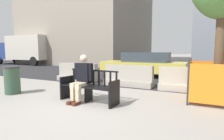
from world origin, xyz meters
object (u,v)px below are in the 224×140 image
at_px(jersey_barrier_left, 78,74).
at_px(construction_fence, 218,81).
at_px(jersey_barrier_centre, 129,77).
at_px(seated_person, 82,77).
at_px(delivery_truck, 24,49).
at_px(car_taxi_near, 144,64).
at_px(trash_bin, 12,80).
at_px(jersey_barrier_right, 188,82).
at_px(street_bench, 89,88).

relative_size(jersey_barrier_left, construction_fence, 1.36).
bearing_deg(construction_fence, jersey_barrier_centre, 159.83).
distance_m(seated_person, delivery_truck, 16.76).
relative_size(car_taxi_near, trash_bin, 5.11).
xyz_separation_m(seated_person, jersey_barrier_right, (2.63, 2.65, -0.35)).
xyz_separation_m(jersey_barrier_left, jersey_barrier_right, (4.86, -0.12, 0.00)).
relative_size(jersey_barrier_right, delivery_truck, 0.30).
bearing_deg(jersey_barrier_centre, jersey_barrier_right, -0.97).
distance_m(street_bench, delivery_truck, 16.92).
bearing_deg(seated_person, delivery_truck, 147.04).
xyz_separation_m(jersey_barrier_centre, car_taxi_near, (-0.21, 3.09, 0.35)).
bearing_deg(street_bench, car_taxi_near, 90.19).
distance_m(street_bench, jersey_barrier_centre, 2.66).
height_order(jersey_barrier_left, delivery_truck, delivery_truck).
xyz_separation_m(street_bench, car_taxi_near, (-0.02, 5.74, 0.29)).
xyz_separation_m(jersey_barrier_right, delivery_truck, (-16.67, 6.45, 1.35)).
bearing_deg(car_taxi_near, trash_bin, -114.68).
height_order(seated_person, jersey_barrier_centre, seated_person).
distance_m(jersey_barrier_left, car_taxi_near, 3.87).
relative_size(street_bench, seated_person, 1.31).
bearing_deg(jersey_barrier_right, street_bench, -133.01).
bearing_deg(jersey_barrier_left, street_bench, -48.39).
height_order(seated_person, jersey_barrier_left, seated_person).
height_order(jersey_barrier_centre, construction_fence, construction_fence).
bearing_deg(delivery_truck, jersey_barrier_centre, -23.96).
bearing_deg(jersey_barrier_centre, construction_fence, -20.17).
distance_m(jersey_barrier_centre, car_taxi_near, 3.11).
distance_m(jersey_barrier_centre, delivery_truck, 15.84).
bearing_deg(jersey_barrier_left, delivery_truck, 151.81).
bearing_deg(jersey_barrier_centre, street_bench, -94.10).
height_order(jersey_barrier_centre, delivery_truck, delivery_truck).
bearing_deg(trash_bin, jersey_barrier_left, 82.99).
height_order(jersey_barrier_centre, car_taxi_near, car_taxi_near).
bearing_deg(jersey_barrier_left, trash_bin, -97.01).
height_order(delivery_truck, trash_bin, delivery_truck).
distance_m(jersey_barrier_centre, construction_fence, 3.23).
distance_m(street_bench, car_taxi_near, 5.74).
relative_size(jersey_barrier_left, trash_bin, 2.20).
bearing_deg(construction_fence, car_taxi_near, 127.59).
bearing_deg(seated_person, jersey_barrier_right, 45.25).
height_order(jersey_barrier_right, delivery_truck, delivery_truck).
bearing_deg(trash_bin, jersey_barrier_right, 29.25).
bearing_deg(street_bench, construction_fence, 25.61).
height_order(jersey_barrier_right, construction_fence, construction_fence).
relative_size(construction_fence, car_taxi_near, 0.32).
xyz_separation_m(street_bench, delivery_truck, (-14.23, 9.06, 1.29)).
bearing_deg(street_bench, jersey_barrier_right, 46.99).
distance_m(seated_person, jersey_barrier_right, 3.75).
xyz_separation_m(jersey_barrier_left, trash_bin, (-0.38, -3.05, 0.12)).
relative_size(seated_person, jersey_barrier_centre, 0.65).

